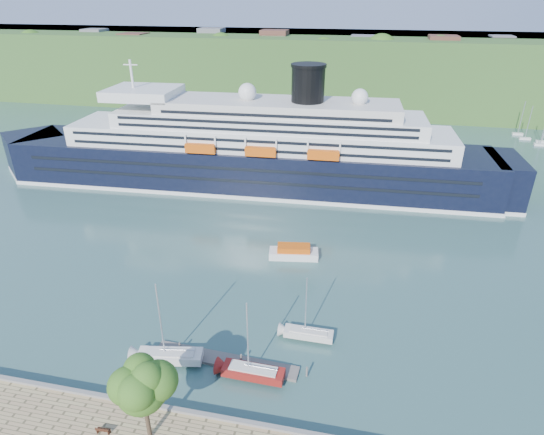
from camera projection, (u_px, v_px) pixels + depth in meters
The scene contains 11 objects.
ground at pixel (194, 419), 44.43m from camera, with size 400.00×400.00×0.00m, color #305653.
far_hillside at pixel (333, 69), 166.01m from camera, with size 400.00×50.00×24.00m, color #345B24.
quay_coping at pixel (193, 413), 43.75m from camera, with size 220.00×0.50×0.30m, color slate.
cruise_ship at pixel (248, 127), 92.58m from camera, with size 113.38×16.51×25.46m, color black, non-canonical shape.
park_bench at pixel (103, 429), 41.73m from camera, with size 1.34×0.55×0.86m, color #452313, non-canonical shape.
promenade_tree at pixel (144, 399), 39.36m from camera, with size 5.89×5.89×9.76m, color #2D6219, non-canonical shape.
floating_pontoon at pixel (226, 360), 51.26m from camera, with size 16.70×2.04×0.37m, color #69645D, non-canonical shape.
sailboat_white_near at pixel (166, 327), 48.84m from camera, with size 7.94×2.21×10.26m, color silver, non-canonical shape.
sailboat_red at pixel (253, 345), 46.91m from camera, with size 7.41×2.06×9.57m, color maroon, non-canonical shape.
sailboat_white_far at pixel (310, 311), 52.78m from camera, with size 6.48×1.80×8.37m, color silver, non-canonical shape.
tender_launch at pixel (294, 251), 70.99m from camera, with size 7.72×2.64×2.13m, color #D6520C, non-canonical shape.
Camera 1 is at (13.88, -28.68, 37.52)m, focal length 30.00 mm.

